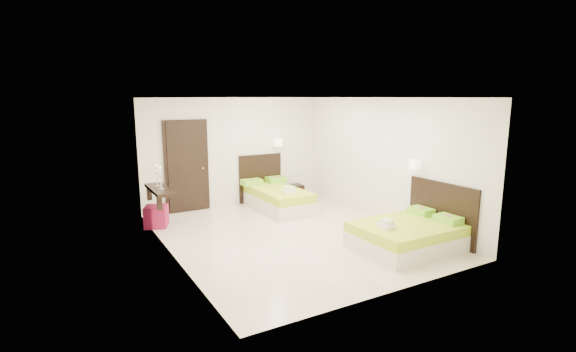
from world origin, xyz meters
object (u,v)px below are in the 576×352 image
bed_single (276,196)px  nightstand (295,191)px  ottoman (156,216)px  bed_double (410,234)px

bed_single → nightstand: (0.92, 0.69, -0.12)m
bed_single → ottoman: bed_single is taller
nightstand → ottoman: ottoman is taller
nightstand → ottoman: (-3.72, -0.73, 0.04)m
nightstand → bed_double: bearing=-90.5°
bed_double → bed_single: bearing=102.3°
bed_single → nightstand: bearing=36.8°
ottoman → nightstand: bearing=11.1°
bed_double → ottoman: (-3.57, 3.47, -0.05)m
nightstand → bed_single: bearing=-141.6°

